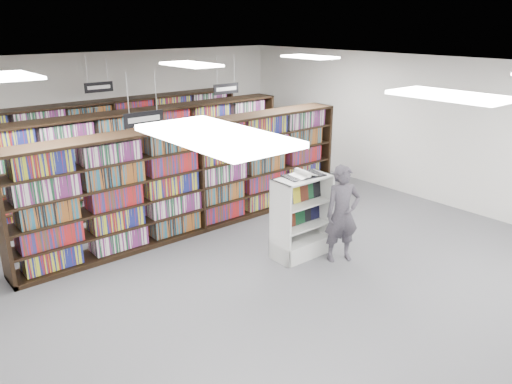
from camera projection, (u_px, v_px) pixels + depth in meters
floor at (263, 264)px, 8.43m from camera, size 12.00×12.00×0.00m
ceiling at (264, 70)px, 7.39m from camera, size 10.00×12.00×0.10m
wall_back at (106, 119)px, 12.28m from camera, size 10.00×0.10×3.20m
wall_right at (437, 131)px, 10.93m from camera, size 0.10×12.00×3.20m
bookshelf_row_near at (196, 178)px, 9.55m from camera, size 7.00×0.60×2.10m
bookshelf_row_mid at (146, 157)px, 11.00m from camera, size 7.00×0.60×2.10m
bookshelf_row_far at (113, 143)px, 12.24m from camera, size 7.00×0.60×2.10m
aisle_sign_left at (144, 118)px, 7.43m from camera, size 0.65×0.02×0.80m
aisle_sign_right at (226, 88)px, 10.69m from camera, size 0.65×0.02×0.80m
aisle_sign_center at (99, 86)px, 10.94m from camera, size 0.65×0.02×0.80m
troffer_front_left at (215, 136)px, 3.41m from camera, size 0.60×1.20×0.04m
troffer_front_center at (450, 96)px, 5.22m from camera, size 0.60×1.20×0.04m
troffer_back_left at (11, 76)px, 7.05m from camera, size 0.60×1.20×0.04m
troffer_back_center at (191, 64)px, 8.86m from camera, size 0.60×1.20×0.04m
troffer_back_right at (310, 57)px, 10.67m from camera, size 0.60×1.20×0.04m
endcap_display at (300, 229)px, 8.63m from camera, size 1.03×0.52×1.43m
open_book at (303, 174)px, 8.35m from camera, size 0.73×0.48×0.13m
shopper at (342, 214)px, 8.34m from camera, size 0.72×0.62×1.67m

